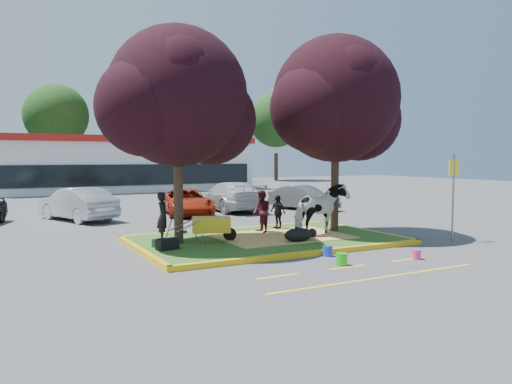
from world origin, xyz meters
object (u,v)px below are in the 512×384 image
sign_post (453,187)px  car_silver (77,204)px  calf (299,235)px  bucket_blue (328,251)px  bucket_green (342,259)px  handler (163,216)px  cow (321,210)px  bucket_pink (416,254)px  wheelbarrow (212,225)px

sign_post → car_silver: sign_post is taller
calf → bucket_blue: calf is taller
bucket_green → car_silver: (-4.54, 12.69, 0.56)m
bucket_blue → sign_post: bearing=1.1°
handler → bucket_blue: bearing=-128.7°
bucket_blue → cow: bearing=58.7°
cow → bucket_pink: cow is taller
cow → bucket_green: size_ratio=6.51×
cow → bucket_green: bearing=138.2°
cow → handler: bearing=58.7°
bucket_green → bucket_blue: 1.21m
calf → bucket_green: (-0.51, -2.81, -0.20)m
calf → bucket_pink: calf is taller
bucket_green → bucket_blue: (0.40, 1.14, -0.01)m
wheelbarrow → bucket_green: 4.41m
car_silver → bucket_pink: bearing=96.4°
handler → bucket_blue: size_ratio=5.21×
bucket_pink → car_silver: bearing=117.7°
sign_post → car_silver: size_ratio=0.66×
calf → cow: bearing=48.6°
handler → car_silver: size_ratio=0.35×
bucket_green → bucket_blue: size_ratio=1.08×
bucket_green → handler: bearing=122.2°
handler → bucket_blue: 5.25m
bucket_pink → calf: bearing=119.7°
bucket_green → car_silver: car_silver is taller
bucket_green → sign_post: bearing=12.8°
wheelbarrow → bucket_blue: size_ratio=7.01×
cow → calf: cow is taller
sign_post → handler: bearing=162.6°
bucket_blue → wheelbarrow: bearing=129.3°
handler → wheelbarrow: (1.22, -1.01, -0.22)m
sign_post → bucket_green: 5.85m
bucket_green → bucket_pink: size_ratio=1.22×
car_silver → wheelbarrow: bearing=85.4°
sign_post → car_silver: 15.25m
handler → wheelbarrow: size_ratio=0.74×
bucket_blue → car_silver: car_silver is taller
calf → bucket_pink: bearing=-37.9°
sign_post → car_silver: bearing=137.1°
cow → bucket_blue: 2.83m
handler → bucket_green: bearing=-139.2°
cow → bucket_pink: (0.49, -3.74, -0.89)m
cow → calf: size_ratio=2.09×
cow → bucket_blue: bearing=134.5°
cow → handler: size_ratio=1.35×
handler → bucket_pink: size_ratio=5.88×
cow → wheelbarrow: size_ratio=1.00×
wheelbarrow → car_silver: 9.13m
car_silver → bucket_blue: bearing=91.8°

